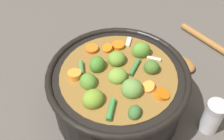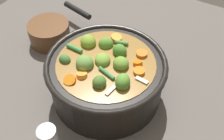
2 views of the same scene
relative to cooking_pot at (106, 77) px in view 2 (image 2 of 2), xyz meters
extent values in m
plane|color=#514C47|center=(0.00, 0.00, -0.06)|extent=(1.10, 1.10, 0.00)
cylinder|color=black|center=(0.00, 0.00, -0.01)|extent=(0.28, 0.28, 0.11)
torus|color=black|center=(0.00, 0.00, 0.05)|extent=(0.29, 0.29, 0.01)
cylinder|color=olive|center=(0.00, 0.00, 0.00)|extent=(0.24, 0.24, 0.11)
ellipsoid|color=#3B672F|center=(0.04, -0.09, 0.05)|extent=(0.03, 0.03, 0.03)
ellipsoid|color=olive|center=(-0.04, -0.07, 0.06)|extent=(0.06, 0.06, 0.04)
ellipsoid|color=#53842E|center=(-0.05, -0.03, 0.05)|extent=(0.05, 0.05, 0.04)
ellipsoid|color=olive|center=(0.00, -0.01, 0.05)|extent=(0.05, 0.05, 0.03)
ellipsoid|color=olive|center=(-0.01, 0.04, 0.06)|extent=(0.05, 0.05, 0.03)
ellipsoid|color=#447C2A|center=(-0.04, 0.01, 0.06)|extent=(0.04, 0.04, 0.03)
ellipsoid|color=#568D31|center=(0.04, 0.07, 0.06)|extent=(0.05, 0.04, 0.04)
ellipsoid|color=#456C28|center=(0.06, 0.02, 0.06)|extent=(0.04, 0.03, 0.03)
ellipsoid|color=#618D3F|center=(0.03, -0.04, 0.06)|extent=(0.04, 0.05, 0.04)
cylinder|color=orange|center=(-0.01, 0.08, 0.05)|extent=(0.04, 0.04, 0.01)
cylinder|color=orange|center=(-0.08, -0.02, 0.05)|extent=(0.03, 0.03, 0.02)
cylinder|color=orange|center=(-0.07, 0.06, 0.05)|extent=(0.04, 0.04, 0.01)
cylinder|color=orange|center=(0.09, -0.04, 0.05)|extent=(0.03, 0.03, 0.02)
cylinder|color=orange|center=(0.06, -0.03, 0.05)|extent=(0.04, 0.04, 0.02)
cylinder|color=orange|center=(-0.03, 0.07, 0.05)|extent=(0.03, 0.03, 0.02)
cylinder|color=#35813C|center=(0.00, -0.09, 0.06)|extent=(0.01, 0.04, 0.01)
cylinder|color=#4F7F3D|center=(-0.08, 0.00, 0.06)|extent=(0.02, 0.03, 0.01)
cylinder|color=#35773C|center=(0.03, 0.02, 0.05)|extent=(0.02, 0.05, 0.01)
cube|color=beige|center=(0.01, 0.10, 0.05)|extent=(0.01, 0.03, 0.01)
cube|color=beige|center=(0.07, 0.05, 0.05)|extent=(0.03, 0.01, 0.01)
cylinder|color=#B7B7BC|center=(0.20, -0.02, 0.01)|extent=(0.04, 0.04, 0.01)
cylinder|color=brown|center=(-0.09, -0.26, -0.03)|extent=(0.13, 0.13, 0.06)
cylinder|color=black|center=(-0.21, -0.24, -0.01)|extent=(0.04, 0.11, 0.02)
camera|label=1|loc=(0.05, -0.36, 0.46)|focal=44.06mm
camera|label=2|loc=(0.38, 0.24, 0.51)|focal=43.87mm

